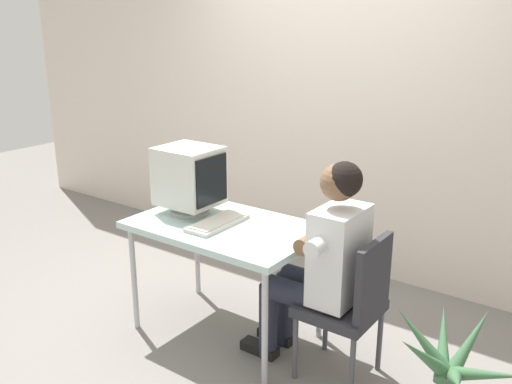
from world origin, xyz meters
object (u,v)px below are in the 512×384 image
keyboard (218,223)px  office_chair (351,301)px  person_seated (322,260)px  crt_monitor (189,177)px  desk (225,233)px

keyboard → office_chair: bearing=3.7°
keyboard → person_seated: (0.70, 0.06, -0.08)m
person_seated → crt_monitor: bearing=178.9°
desk → keyboard: 0.08m
desk → office_chair: (0.86, 0.02, -0.21)m
keyboard → office_chair: (0.89, 0.06, -0.28)m
desk → crt_monitor: size_ratio=2.66×
desk → office_chair: bearing=1.4°
crt_monitor → person_seated: (0.99, -0.02, -0.31)m
keyboard → office_chair: 0.93m
desk → keyboard: size_ratio=2.67×
desk → crt_monitor: 0.44m
keyboard → person_seated: size_ratio=0.34×
desk → keyboard: bearing=-126.3°
desk → crt_monitor: crt_monitor is taller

